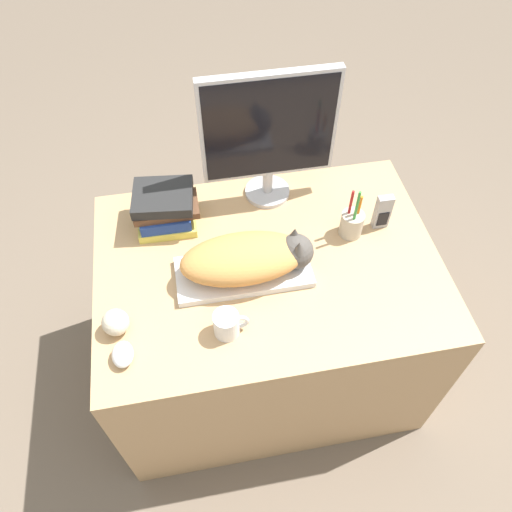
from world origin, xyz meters
The scene contains 11 objects.
ground_plane centered at (0.00, 0.00, 0.00)m, with size 12.00×12.00×0.00m, color #6B5B4C.
desk centered at (0.00, 0.40, 0.35)m, with size 1.10×0.79×0.71m.
keyboard centered at (-0.09, 0.36, 0.72)m, with size 0.42×0.18×0.02m.
cat centered at (-0.06, 0.36, 0.79)m, with size 0.41×0.19×0.13m.
monitor centered at (0.06, 0.70, 0.98)m, with size 0.44×0.16×0.48m.
computer_mouse centered at (-0.46, 0.14, 0.73)m, with size 0.06×0.08×0.04m.
coffee_mug centered at (-0.16, 0.17, 0.75)m, with size 0.10×0.07×0.08m.
pen_cup centered at (0.29, 0.47, 0.76)m, with size 0.08×0.08×0.21m.
baseball centered at (-0.47, 0.23, 0.75)m, with size 0.08×0.08×0.08m.
phone centered at (0.40, 0.48, 0.77)m, with size 0.05×0.03×0.13m.
book_stack centered at (-0.30, 0.62, 0.77)m, with size 0.22×0.19×0.13m.
Camera 1 is at (-0.21, -0.55, 1.97)m, focal length 35.00 mm.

